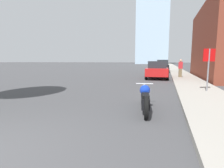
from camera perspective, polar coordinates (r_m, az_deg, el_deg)
The scene contains 8 objects.
sidewalk at distance 41.71m, azimuth 19.57°, elevation 4.98°, with size 2.23×240.00×0.15m.
motorcycle at distance 5.85m, azimuth 10.72°, elevation -4.53°, with size 0.66×2.38×0.81m.
parked_car_red at distance 16.65m, azimuth 14.57°, elevation 4.50°, with size 2.04×4.20×1.60m.
parked_car_black at distance 27.24m, azimuth 16.19°, elevation 5.69°, with size 1.92×4.59×1.78m.
parked_car_green at distance 39.57m, azimuth 16.33°, elevation 6.12°, with size 2.14×4.12×1.73m.
parked_car_silver at distance 49.65m, azimuth 16.78°, elevation 6.35°, with size 1.95×4.08×1.76m.
stop_sign at distance 9.59m, azimuth 29.03°, elevation 6.19°, with size 0.57×0.26×2.04m.
pedestrian at distance 17.13m, azimuth 21.45°, elevation 4.86°, with size 0.36×0.23×1.61m.
Camera 1 is at (3.04, -1.65, 1.61)m, focal length 28.00 mm.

